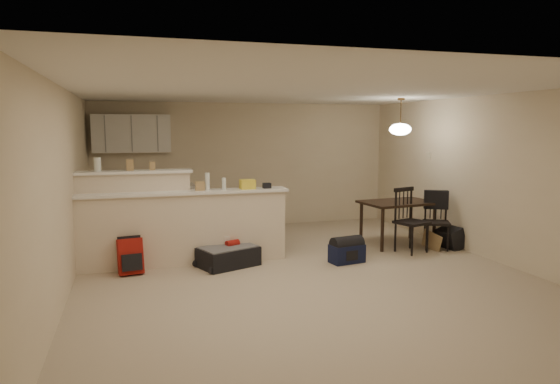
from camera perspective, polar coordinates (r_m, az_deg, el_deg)
name	(u,v)px	position (r m, az deg, el deg)	size (l,w,h in m)	color
room	(302,184)	(6.82, 2.48, 0.98)	(7.00, 7.02, 2.50)	#B6A58C
breakfast_bar	(167,224)	(7.53, -12.83, -3.53)	(3.08, 0.58, 1.39)	beige
upper_cabinets	(132,134)	(9.72, -16.60, 6.43)	(1.40, 0.34, 0.70)	white
kitchen_counter	(146,211)	(9.72, -15.10, -2.11)	(1.80, 0.60, 0.90)	white
thermostat	(429,156)	(9.51, 16.62, 4.00)	(0.02, 0.12, 0.12)	beige
jar	(97,164)	(7.55, -20.14, 2.99)	(0.10, 0.10, 0.20)	silver
cereal_box	(130,165)	(7.54, -16.78, 2.96)	(0.10, 0.07, 0.16)	tan
small_box	(152,166)	(7.55, -14.39, 2.90)	(0.08, 0.06, 0.12)	tan
bottle_a	(207,182)	(7.42, -8.31, 1.19)	(0.07, 0.07, 0.26)	silver
bottle_b	(224,184)	(7.46, -6.43, 0.95)	(0.06, 0.06, 0.18)	silver
bag_lump	(247,184)	(7.54, -3.74, 0.89)	(0.22, 0.18, 0.14)	tan
pouch	(267,186)	(7.61, -1.52, 0.74)	(0.12, 0.10, 0.08)	tan
extra_item_x	(200,186)	(7.41, -9.13, 0.68)	(0.13, 0.10, 0.13)	tan
dining_table	(398,207)	(8.78, 13.32, -1.64)	(1.29, 0.93, 0.75)	black
pendant_lamp	(400,129)	(8.68, 13.58, 7.04)	(0.36, 0.36, 0.62)	brown
dining_chair_near	(412,221)	(8.33, 14.83, -3.17)	(0.46, 0.43, 1.04)	black
dining_chair_far	(437,221)	(8.68, 17.46, -3.18)	(0.41, 0.39, 0.94)	black
suitcase	(228,257)	(7.37, -5.94, -7.37)	(0.82, 0.53, 0.28)	black
red_backpack	(130,256)	(7.23, -16.73, -7.05)	(0.33, 0.21, 0.49)	maroon
navy_duffel	(347,253)	(7.58, 7.64, -6.98)	(0.50, 0.27, 0.27)	#111838
black_daypack	(450,238)	(8.84, 18.90, -5.02)	(0.39, 0.28, 0.34)	black
cardboard_sheet	(432,241)	(8.65, 16.95, -5.39)	(0.38, 0.02, 0.29)	tan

